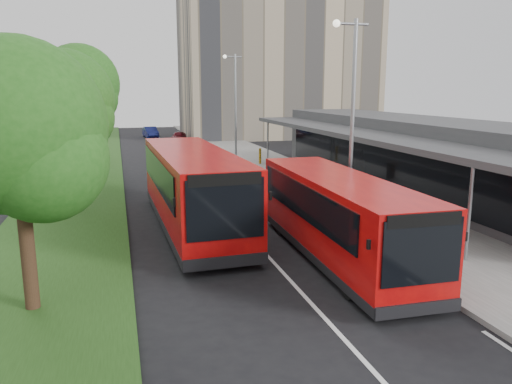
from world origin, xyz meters
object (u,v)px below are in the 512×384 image
(tree_far, at_px, (80,89))
(lamp_post_near, at_px, (351,111))
(litter_bin, at_px, (298,175))
(car_far, at_px, (151,132))
(bollard, at_px, (260,156))
(car_near, at_px, (179,136))
(bus_second, at_px, (193,189))
(tree_near, at_px, (17,138))
(bus_main, at_px, (338,217))
(tree_mid, at_px, (64,106))
(lamp_post_far, at_px, (234,100))

(tree_far, relative_size, lamp_post_near, 1.08)
(tree_far, relative_size, litter_bin, 8.98)
(lamp_post_near, relative_size, car_far, 2.09)
(bollard, height_order, car_near, bollard)
(bus_second, height_order, bollard, bus_second)
(litter_bin, distance_m, bollard, 8.05)
(tree_near, height_order, bollard, tree_near)
(car_far, bearing_deg, bus_second, -97.48)
(bus_main, xyz_separation_m, bollard, (3.22, 20.62, -0.71))
(car_near, bearing_deg, lamp_post_near, -65.10)
(tree_near, distance_m, tree_mid, 12.01)
(lamp_post_near, distance_m, lamp_post_far, 20.00)
(tree_near, height_order, bus_main, tree_near)
(car_near, bearing_deg, litter_bin, -61.39)
(car_far, bearing_deg, litter_bin, -85.06)
(bus_main, height_order, car_far, bus_main)
(tree_near, xyz_separation_m, lamp_post_far, (11.13, 24.95, 0.32))
(bollard, bearing_deg, tree_near, -119.18)
(bollard, bearing_deg, car_near, 100.23)
(tree_far, height_order, lamp_post_near, tree_far)
(tree_near, relative_size, lamp_post_far, 0.85)
(bus_second, bearing_deg, tree_near, -129.41)
(lamp_post_far, bearing_deg, tree_mid, -130.68)
(tree_near, relative_size, car_near, 2.27)
(tree_mid, height_order, bus_main, tree_mid)
(bus_main, relative_size, car_near, 3.28)
(litter_bin, bearing_deg, bollard, 89.89)
(litter_bin, xyz_separation_m, car_near, (-3.58, 28.00, -0.12))
(bus_main, height_order, litter_bin, bus_main)
(car_near, bearing_deg, lamp_post_far, -60.96)
(lamp_post_near, bearing_deg, car_far, 96.96)
(bus_main, relative_size, bollard, 8.75)
(lamp_post_far, height_order, bollard, lamp_post_far)
(tree_mid, xyz_separation_m, bollard, (12.40, 10.19, -4.07))
(lamp_post_far, bearing_deg, bollard, -65.30)
(car_near, bearing_deg, bus_main, -68.15)
(tree_near, distance_m, bollard, 25.69)
(tree_near, height_order, car_far, tree_near)
(litter_bin, distance_m, car_far, 32.95)
(tree_near, bearing_deg, litter_bin, 48.80)
(lamp_post_near, distance_m, bollard, 17.75)
(lamp_post_far, distance_m, car_near, 17.85)
(tree_far, height_order, litter_bin, tree_far)
(tree_far, xyz_separation_m, bollard, (12.40, -1.81, -4.86))
(bus_second, relative_size, car_near, 3.76)
(litter_bin, height_order, car_near, litter_bin)
(litter_bin, bearing_deg, lamp_post_far, 96.61)
(bus_main, bearing_deg, tree_mid, 132.60)
(bollard, relative_size, car_far, 0.29)
(bus_second, distance_m, car_near, 35.72)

